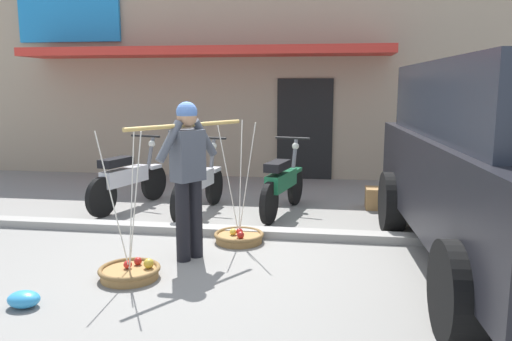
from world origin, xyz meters
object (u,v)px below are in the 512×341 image
object	(u,v)px
fruit_basket_left_side	(130,271)
wooden_crate	(380,198)
motorcycle_nearest_shop	(128,179)
fruit_basket_right_side	(239,236)
plastic_litter_bag	(24,299)
motorcycle_second_in_row	(198,183)
motorcycle_third_in_row	(283,184)
fruit_vendor	(188,170)

from	to	relation	value
fruit_basket_left_side	wooden_crate	distance (m)	4.23
motorcycle_nearest_shop	wooden_crate	world-z (taller)	motorcycle_nearest_shop
fruit_basket_right_side	plastic_litter_bag	xyz separation A→B (m)	(-1.48, -2.05, -0.01)
fruit_basket_left_side	plastic_litter_bag	size ratio (longest dim) A/B	5.18
fruit_basket_right_side	motorcycle_second_in_row	world-z (taller)	fruit_basket_right_side
motorcycle_third_in_row	plastic_litter_bag	distance (m)	3.96
fruit_basket_left_side	plastic_litter_bag	world-z (taller)	fruit_basket_left_side
motorcycle_third_in_row	fruit_vendor	bearing A→B (deg)	-111.20
wooden_crate	motorcycle_nearest_shop	bearing A→B (deg)	-171.75
motorcycle_second_in_row	wooden_crate	size ratio (longest dim) A/B	4.12
fruit_basket_right_side	wooden_crate	size ratio (longest dim) A/B	3.30
fruit_basket_left_side	motorcycle_nearest_shop	xyz separation A→B (m)	(-1.14, 2.72, 0.38)
motorcycle_second_in_row	plastic_litter_bag	size ratio (longest dim) A/B	6.48
fruit_basket_right_side	motorcycle_second_in_row	xyz separation A→B (m)	(-0.83, 1.26, 0.38)
fruit_vendor	fruit_basket_left_side	world-z (taller)	fruit_vendor
fruit_basket_left_side	fruit_basket_right_side	xyz separation A→B (m)	(0.84, 1.29, -0.00)
fruit_basket_right_side	motorcycle_second_in_row	size ratio (longest dim) A/B	0.80
plastic_litter_bag	wooden_crate	world-z (taller)	wooden_crate
fruit_basket_left_side	plastic_litter_bag	xyz separation A→B (m)	(-0.64, -0.75, -0.01)
motorcycle_second_in_row	wooden_crate	xyz separation A→B (m)	(2.66, 0.72, -0.29)
fruit_basket_left_side	fruit_vendor	bearing A→B (deg)	57.08
fruit_vendor	fruit_basket_right_side	bearing A→B (deg)	56.88
motorcycle_nearest_shop	fruit_basket_left_side	bearing A→B (deg)	-67.25
motorcycle_second_in_row	motorcycle_third_in_row	world-z (taller)	same
motorcycle_third_in_row	motorcycle_nearest_shop	bearing A→B (deg)	-179.98
plastic_litter_bag	motorcycle_third_in_row	bearing A→B (deg)	61.87
motorcycle_nearest_shop	motorcycle_third_in_row	world-z (taller)	same
fruit_basket_right_side	motorcycle_third_in_row	bearing A→B (deg)	74.99
fruit_basket_left_side	fruit_basket_right_side	size ratio (longest dim) A/B	1.00
fruit_basket_right_side	wooden_crate	bearing A→B (deg)	47.31
fruit_basket_right_side	motorcycle_nearest_shop	distance (m)	2.47
motorcycle_third_in_row	plastic_litter_bag	bearing A→B (deg)	-118.13
fruit_basket_left_side	motorcycle_third_in_row	size ratio (longest dim) A/B	0.81
motorcycle_nearest_shop	wooden_crate	size ratio (longest dim) A/B	4.02
motorcycle_nearest_shop	motorcycle_second_in_row	bearing A→B (deg)	-8.33
fruit_basket_left_side	motorcycle_nearest_shop	bearing A→B (deg)	112.75
motorcycle_nearest_shop	plastic_litter_bag	xyz separation A→B (m)	(0.51, -3.48, -0.38)
motorcycle_third_in_row	wooden_crate	size ratio (longest dim) A/B	4.08
fruit_vendor	motorcycle_second_in_row	xyz separation A→B (m)	(-0.41, 1.91, -0.52)
plastic_litter_bag	fruit_basket_right_side	bearing A→B (deg)	54.21
fruit_vendor	fruit_basket_right_side	size ratio (longest dim) A/B	1.17
fruit_basket_left_side	motorcycle_nearest_shop	world-z (taller)	fruit_basket_left_side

